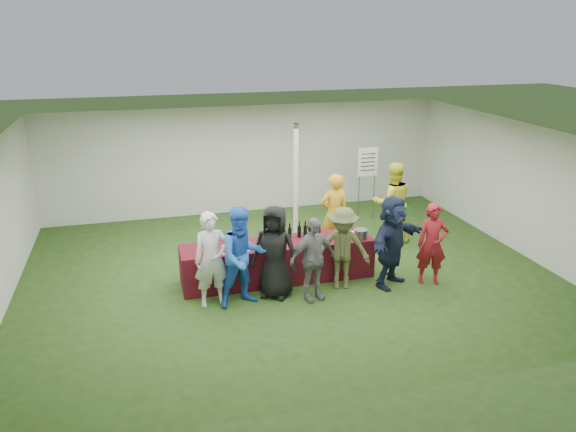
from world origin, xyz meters
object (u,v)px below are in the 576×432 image
object	(u,v)px
dump_bucket	(361,234)
customer_0	(212,260)
staff_back	(392,203)
customer_1	(243,257)
staff_pourer	(334,214)
customer_2	(275,252)
wine_list_sign	(368,167)
serving_table	(278,261)
customer_3	(313,259)
customer_6	(432,244)
customer_5	(392,241)
customer_4	(343,248)

from	to	relation	value
dump_bucket	customer_0	xyz separation A→B (m)	(-2.88, -0.45, -0.01)
staff_back	customer_1	distance (m)	4.24
staff_pourer	customer_2	world-z (taller)	staff_pourer
dump_bucket	wine_list_sign	distance (m)	3.36
serving_table	customer_3	size ratio (longest dim) A/B	2.38
staff_back	customer_6	size ratio (longest dim) A/B	1.17
wine_list_sign	customer_0	world-z (taller)	wine_list_sign
serving_table	staff_pourer	xyz separation A→B (m)	(1.45, 0.95, 0.49)
dump_bucket	customer_3	size ratio (longest dim) A/B	0.17
staff_back	customer_2	world-z (taller)	staff_back
wine_list_sign	customer_0	bearing A→B (deg)	-140.96
staff_pourer	customer_0	bearing A→B (deg)	25.30
serving_table	customer_5	distance (m)	2.15
serving_table	customer_6	xyz separation A→B (m)	(2.70, -0.88, 0.39)
serving_table	customer_2	world-z (taller)	customer_2
dump_bucket	wine_list_sign	bearing A→B (deg)	65.19
customer_0	customer_4	bearing A→B (deg)	-2.31
wine_list_sign	customer_6	size ratio (longest dim) A/B	1.17
staff_back	customer_1	xyz separation A→B (m)	(-3.71, -2.05, -0.02)
customer_3	dump_bucket	bearing A→B (deg)	17.42
customer_5	customer_6	bearing A→B (deg)	-44.13
staff_pourer	customer_6	bearing A→B (deg)	119.50
serving_table	customer_0	distance (m)	1.54
customer_2	customer_3	size ratio (longest dim) A/B	1.11
customer_6	customer_2	bearing A→B (deg)	-168.22
customer_0	dump_bucket	bearing A→B (deg)	5.76
customer_3	customer_2	bearing A→B (deg)	140.29
customer_1	customer_5	xyz separation A→B (m)	(2.75, 0.03, -0.02)
customer_2	customer_4	xyz separation A→B (m)	(1.26, 0.00, -0.07)
staff_pourer	serving_table	bearing A→B (deg)	28.26
staff_pourer	customer_1	world-z (taller)	customer_1
customer_1	customer_4	world-z (taller)	customer_1
dump_bucket	customer_5	xyz separation A→B (m)	(0.39, -0.54, 0.02)
customer_4	customer_5	world-z (taller)	customer_5
dump_bucket	customer_4	distance (m)	0.67
dump_bucket	customer_0	size ratio (longest dim) A/B	0.15
staff_back	customer_5	distance (m)	2.24
dump_bucket	customer_4	bearing A→B (deg)	-141.27
customer_2	staff_back	bearing A→B (deg)	62.91
staff_pourer	customer_1	size ratio (longest dim) A/B	0.98
dump_bucket	customer_1	bearing A→B (deg)	-166.42
dump_bucket	customer_0	bearing A→B (deg)	-171.21
serving_table	customer_4	world-z (taller)	customer_4
wine_list_sign	customer_5	distance (m)	3.73
serving_table	staff_back	xyz separation A→B (m)	(2.91, 1.26, 0.52)
customer_0	customer_2	distance (m)	1.10
customer_1	customer_6	size ratio (longest dim) A/B	1.14
serving_table	dump_bucket	size ratio (longest dim) A/B	14.05
customer_2	customer_3	distance (m)	0.67
customer_5	customer_1	bearing A→B (deg)	145.04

